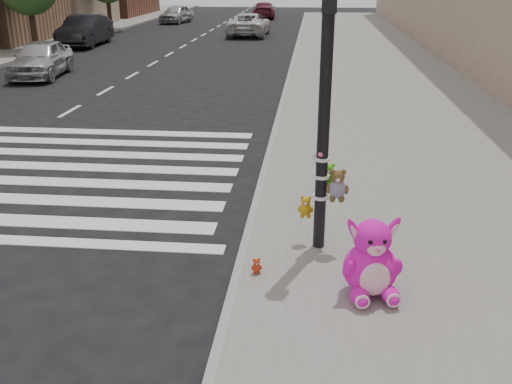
% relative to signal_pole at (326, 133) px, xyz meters
% --- Properties ---
extents(ground, '(120.00, 120.00, 0.00)m').
position_rel_signal_pole_xyz_m(ground, '(-2.63, -1.81, -1.79)').
color(ground, black).
rests_on(ground, ground).
extents(sidewalk_near, '(7.00, 80.00, 0.14)m').
position_rel_signal_pole_xyz_m(sidewalk_near, '(2.37, 8.19, -1.72)').
color(sidewalk_near, slate).
rests_on(sidewalk_near, ground).
extents(curb_edge, '(0.12, 80.00, 0.15)m').
position_rel_signal_pole_xyz_m(curb_edge, '(-1.08, 8.19, -1.72)').
color(curb_edge, gray).
rests_on(curb_edge, ground).
extents(signal_pole, '(0.69, 0.49, 4.00)m').
position_rel_signal_pole_xyz_m(signal_pole, '(0.00, 0.00, 0.00)').
color(signal_pole, black).
rests_on(signal_pole, sidewalk_near).
extents(pink_bunny, '(0.74, 0.83, 1.02)m').
position_rel_signal_pole_xyz_m(pink_bunny, '(0.57, -1.24, -1.24)').
color(pink_bunny, '#F114BE').
rests_on(pink_bunny, sidewalk_near).
extents(red_teddy, '(0.17, 0.14, 0.21)m').
position_rel_signal_pole_xyz_m(red_teddy, '(-0.83, -0.88, -1.55)').
color(red_teddy, red).
rests_on(red_teddy, sidewalk_near).
extents(car_silver_far, '(2.10, 4.18, 1.37)m').
position_rel_signal_pole_xyz_m(car_silver_far, '(-10.43, 13.59, -1.11)').
color(car_silver_far, '#B6B5BB').
rests_on(car_silver_far, ground).
extents(car_dark_far, '(1.85, 4.87, 1.58)m').
position_rel_signal_pole_xyz_m(car_dark_far, '(-12.35, 22.97, -1.00)').
color(car_dark_far, black).
rests_on(car_dark_far, ground).
extents(car_white_near, '(2.35, 4.95, 1.37)m').
position_rel_signal_pole_xyz_m(car_white_near, '(-4.19, 28.78, -1.11)').
color(car_white_near, silver).
rests_on(car_white_near, ground).
extents(car_maroon_near, '(2.11, 4.62, 1.31)m').
position_rel_signal_pole_xyz_m(car_maroon_near, '(-4.45, 42.48, -1.14)').
color(car_maroon_near, maroon).
rests_on(car_maroon_near, ground).
extents(car_silver_deep, '(2.22, 4.14, 1.34)m').
position_rel_signal_pole_xyz_m(car_silver_deep, '(-10.74, 37.32, -1.12)').
color(car_silver_deep, '#ADAEB2').
rests_on(car_silver_deep, ground).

